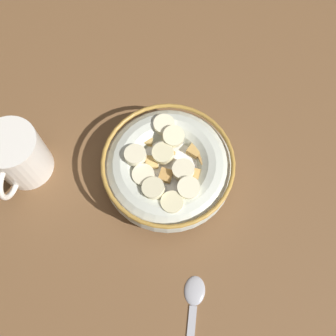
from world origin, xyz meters
TOP-DOWN VIEW (x-y plane):
  - ground_plane at (0.00, 0.00)cm, footprint 134.44×134.44cm
  - cereal_bowl at (0.02, -0.01)cm, footprint 18.50×18.50cm
  - spoon at (17.17, 6.98)cm, footprint 13.23×3.13cm
  - coffee_mug at (3.01, -20.72)cm, footprint 10.45×7.60cm

SIDE VIEW (x-z plane):
  - ground_plane at x=0.00cm, z-range -2.00..0.00cm
  - spoon at x=17.17cm, z-range -0.06..0.74cm
  - cereal_bowl at x=0.02cm, z-range -0.15..6.04cm
  - coffee_mug at x=3.01cm, z-range 0.00..8.76cm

